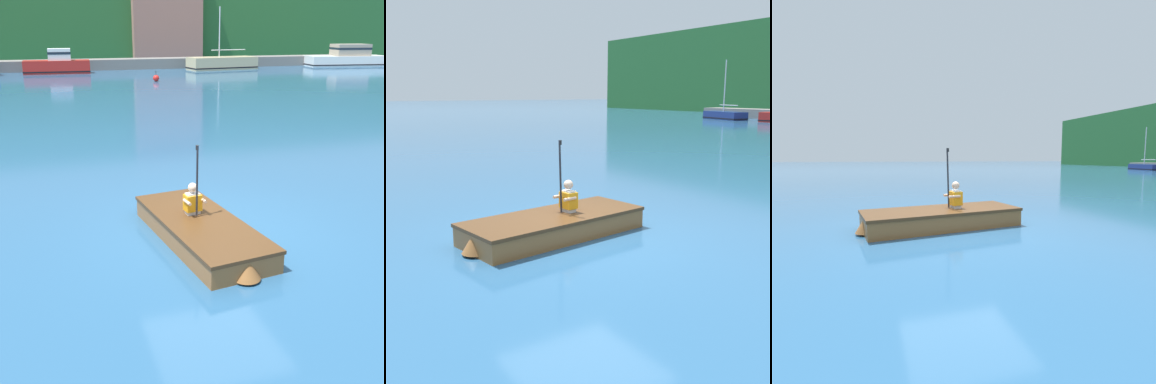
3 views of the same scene
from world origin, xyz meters
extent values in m
plane|color=#28567F|center=(0.00, 0.00, 0.00)|extent=(300.00, 300.00, 0.00)
cube|color=navy|center=(-24.48, 32.66, 0.37)|extent=(4.91, 2.53, 0.75)
cube|color=black|center=(-24.48, 32.66, 0.13)|extent=(4.96, 2.57, 0.10)
cylinder|color=silver|center=(-24.71, 32.71, 3.15)|extent=(0.10, 0.10, 4.80)
cylinder|color=silver|center=(-24.02, 32.56, 1.35)|extent=(2.53, 0.60, 0.07)
cube|color=#935B2D|center=(-0.41, -0.35, 0.20)|extent=(1.66, 3.39, 0.39)
cube|color=#513219|center=(-0.41, -0.35, 0.36)|extent=(1.70, 3.44, 0.06)
cube|color=#513219|center=(-0.41, -0.35, 0.35)|extent=(1.37, 2.91, 0.02)
cone|color=#935B2D|center=(-0.21, -1.90, 0.21)|extent=(0.49, 0.49, 0.35)
cube|color=#935B2D|center=(-0.45, -0.11, 0.34)|extent=(1.19, 0.31, 0.03)
cube|color=silver|center=(-0.46, -0.03, 0.59)|extent=(0.26, 0.19, 0.39)
cube|color=orange|center=(-0.46, -0.03, 0.61)|extent=(0.32, 0.25, 0.29)
sphere|color=beige|center=(-0.46, -0.03, 0.89)|extent=(0.17, 0.17, 0.17)
cylinder|color=beige|center=(-0.59, -0.14, 0.66)|extent=(0.09, 0.27, 0.06)
cylinder|color=beige|center=(-0.30, -0.10, 0.66)|extent=(0.09, 0.27, 0.06)
cylinder|color=#232328|center=(-0.43, -0.21, 1.05)|extent=(0.04, 0.07, 1.28)
cylinder|color=black|center=(-0.43, -0.21, 1.65)|extent=(0.05, 0.05, 0.08)
camera|label=1|loc=(-2.87, -7.72, 3.56)|focal=45.00mm
camera|label=2|loc=(6.67, -4.49, 2.49)|focal=45.00mm
camera|label=3|loc=(5.79, -1.81, 1.46)|focal=28.00mm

